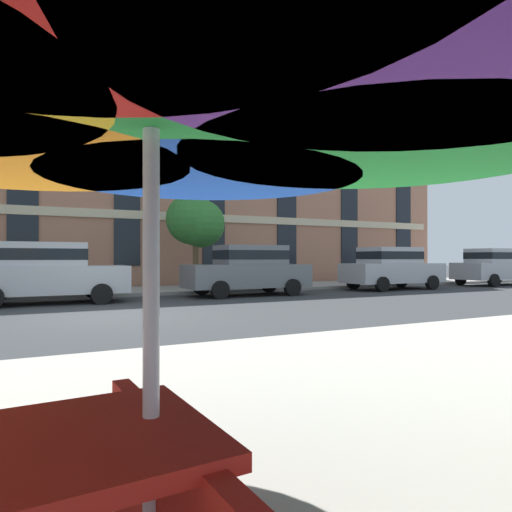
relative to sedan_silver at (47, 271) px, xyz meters
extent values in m
plane|color=#2D3033|center=(1.26, -3.70, -0.95)|extent=(120.00, 120.00, 0.00)
cube|color=gray|center=(1.26, 3.10, -0.89)|extent=(56.00, 3.60, 0.12)
cube|color=#A87056|center=(1.26, 11.30, 5.45)|extent=(39.66, 12.00, 12.80)
cube|color=beige|center=(1.26, 5.26, 2.25)|extent=(38.87, 0.08, 0.36)
cube|color=beige|center=(1.26, 5.26, 5.45)|extent=(38.87, 0.08, 0.36)
cube|color=beige|center=(1.26, 5.26, 8.65)|extent=(38.87, 0.08, 0.36)
cube|color=black|center=(-0.72, 5.27, 5.85)|extent=(1.10, 0.06, 11.60)
cube|color=black|center=(3.25, 5.27, 5.85)|extent=(1.10, 0.06, 11.60)
cube|color=black|center=(7.21, 5.27, 5.85)|extent=(1.10, 0.06, 11.60)
cube|color=black|center=(11.18, 5.27, 5.85)|extent=(1.10, 0.06, 11.60)
cube|color=black|center=(15.14, 5.27, 5.85)|extent=(1.10, 0.06, 11.60)
cube|color=black|center=(19.11, 5.27, 5.85)|extent=(1.10, 0.06, 11.60)
cube|color=#A8AAB2|center=(0.05, 0.00, -0.25)|extent=(4.40, 1.76, 0.80)
cube|color=#A8AAB2|center=(-0.10, 0.00, 0.49)|extent=(2.30, 1.55, 0.68)
cube|color=black|center=(-0.10, 0.00, 0.49)|extent=(2.32, 1.57, 0.32)
cylinder|color=black|center=(1.42, 0.88, -0.65)|extent=(0.60, 0.22, 0.60)
cylinder|color=black|center=(1.42, -0.88, -0.65)|extent=(0.60, 0.22, 0.60)
cube|color=slate|center=(6.43, 0.00, -0.25)|extent=(4.40, 1.76, 0.80)
cube|color=slate|center=(6.58, 0.00, 0.49)|extent=(2.30, 1.55, 0.68)
cube|color=black|center=(6.58, 0.00, 0.49)|extent=(2.32, 1.57, 0.32)
cylinder|color=black|center=(5.07, -0.88, -0.65)|extent=(0.60, 0.22, 0.60)
cylinder|color=black|center=(5.07, 0.88, -0.65)|extent=(0.60, 0.22, 0.60)
cylinder|color=black|center=(7.80, -0.88, -0.65)|extent=(0.60, 0.22, 0.60)
cylinder|color=black|center=(7.80, 0.88, -0.65)|extent=(0.60, 0.22, 0.60)
cube|color=#A8AAB2|center=(13.26, 0.00, -0.25)|extent=(4.40, 1.76, 0.80)
cube|color=#A8AAB2|center=(13.11, 0.00, 0.49)|extent=(2.30, 1.55, 0.68)
cube|color=black|center=(13.11, 0.00, 0.49)|extent=(2.32, 1.57, 0.32)
cylinder|color=black|center=(14.62, 0.88, -0.65)|extent=(0.60, 0.22, 0.60)
cylinder|color=black|center=(14.62, -0.88, -0.65)|extent=(0.60, 0.22, 0.60)
cylinder|color=black|center=(11.89, 0.88, -0.65)|extent=(0.60, 0.22, 0.60)
cylinder|color=black|center=(11.89, -0.88, -0.65)|extent=(0.60, 0.22, 0.60)
cube|color=#A8AAB2|center=(19.90, 0.00, -0.25)|extent=(4.40, 1.76, 0.80)
cube|color=#A8AAB2|center=(19.75, 0.00, 0.49)|extent=(2.30, 1.55, 0.68)
cube|color=black|center=(19.75, 0.00, 0.49)|extent=(2.32, 1.57, 0.32)
cylinder|color=black|center=(21.26, 0.88, -0.65)|extent=(0.60, 0.22, 0.60)
cylinder|color=black|center=(18.53, 0.88, -0.65)|extent=(0.60, 0.22, 0.60)
cylinder|color=black|center=(18.53, -0.88, -0.65)|extent=(0.60, 0.22, 0.60)
cylinder|color=brown|center=(5.54, 2.95, 0.13)|extent=(0.24, 0.24, 2.16)
sphere|color=#2D702D|center=(5.80, 3.01, 1.69)|extent=(1.56, 1.56, 1.56)
sphere|color=#2D702D|center=(5.42, 3.13, 1.97)|extent=(2.08, 2.08, 2.08)
sphere|color=#2D702D|center=(5.77, 2.97, 1.78)|extent=(1.96, 1.96, 1.96)
cylinder|color=silver|center=(0.07, -12.70, 0.17)|extent=(0.06, 0.06, 2.24)
cone|color=green|center=(1.12, -12.70, 1.07)|extent=(1.86, 1.86, 0.44)
cone|color=blue|center=(0.59, -11.78, 1.07)|extent=(1.86, 1.86, 0.44)
cone|color=orange|center=(-0.46, -11.78, 1.07)|extent=(1.86, 1.86, 0.44)
cone|color=green|center=(0.07, -12.70, 1.11)|extent=(1.78, 1.78, 0.52)
camera|label=1|loc=(-0.31, -14.30, 0.39)|focal=31.30mm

